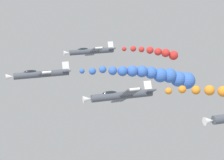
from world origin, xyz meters
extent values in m
cylinder|color=#474C56|center=(5.67, 10.44, 78.59)|extent=(1.42, 9.00, 1.42)
cone|color=white|center=(5.67, 15.54, 78.59)|extent=(1.35, 1.20, 1.35)
cube|color=#474C56|center=(5.63, 10.04, 78.50)|extent=(8.64, 1.90, 3.51)
cylinder|color=white|center=(1.34, 10.04, 80.17)|extent=(0.47, 1.40, 0.47)
cylinder|color=white|center=(9.91, 10.04, 76.83)|extent=(0.47, 1.40, 0.47)
cube|color=#474C56|center=(5.68, 6.44, 78.64)|extent=(3.61, 1.20, 1.55)
cube|color=white|center=(6.02, 6.34, 79.49)|extent=(0.71, 1.10, 1.54)
ellipsoid|color=black|center=(5.84, 12.24, 79.05)|extent=(1.00, 2.20, 0.94)
sphere|color=blue|center=(5.73, 3.63, 78.53)|extent=(0.89, 0.89, 0.89)
sphere|color=blue|center=(5.68, 1.82, 78.35)|extent=(1.24, 1.24, 1.24)
sphere|color=blue|center=(5.63, 0.01, 78.52)|extent=(1.28, 1.28, 1.28)
sphere|color=blue|center=(5.69, -1.81, 78.12)|extent=(1.56, 1.56, 1.56)
sphere|color=blue|center=(5.70, -3.62, 77.89)|extent=(1.82, 1.82, 1.82)
sphere|color=blue|center=(5.70, -5.43, 77.74)|extent=(2.03, 2.03, 2.03)
sphere|color=blue|center=(5.69, -7.24, 77.53)|extent=(2.14, 2.14, 2.14)
sphere|color=blue|center=(5.77, -9.05, 77.10)|extent=(2.22, 2.22, 2.22)
sphere|color=blue|center=(5.74, -10.87, 76.47)|extent=(2.63, 2.63, 2.63)
sphere|color=blue|center=(5.72, -12.68, 76.26)|extent=(2.71, 2.71, 2.71)
sphere|color=blue|center=(5.75, -14.49, 75.42)|extent=(2.89, 2.89, 2.89)
sphere|color=blue|center=(5.71, -16.30, 74.93)|extent=(3.21, 3.21, 3.21)
cylinder|color=#474C56|center=(-6.44, 0.39, 78.16)|extent=(1.51, 9.00, 1.51)
cone|color=white|center=(-6.44, 5.49, 78.16)|extent=(1.43, 1.20, 1.43)
cube|color=#474C56|center=(-6.49, -0.01, 78.07)|extent=(7.98, 1.90, 4.89)
cylinder|color=white|center=(-10.44, -0.01, 80.44)|extent=(0.49, 1.40, 0.49)
cylinder|color=white|center=(-2.55, -0.01, 75.71)|extent=(0.49, 1.40, 0.49)
cube|color=#474C56|center=(-6.41, -3.61, 78.20)|extent=(3.35, 1.20, 2.11)
cube|color=white|center=(-5.94, -3.71, 78.99)|extent=(0.94, 1.10, 1.44)
ellipsoid|color=black|center=(-6.19, 2.19, 78.58)|extent=(1.05, 2.20, 1.01)
sphere|color=orange|center=(-6.47, -6.81, 78.12)|extent=(1.04, 1.04, 1.04)
sphere|color=orange|center=(-6.54, -9.01, 78.17)|extent=(1.19, 1.19, 1.19)
sphere|color=orange|center=(-6.74, -11.20, 77.89)|extent=(1.35, 1.35, 1.35)
sphere|color=orange|center=(-6.93, -13.40, 77.70)|extent=(1.59, 1.59, 1.59)
sphere|color=orange|center=(-7.25, -15.60, 77.41)|extent=(1.71, 1.71, 1.71)
cylinder|color=#474C56|center=(17.79, -0.96, 78.77)|extent=(1.44, 9.00, 1.44)
cone|color=white|center=(17.79, 4.14, 78.77)|extent=(1.37, 1.20, 1.37)
cube|color=#474C56|center=(17.75, -1.36, 78.68)|extent=(8.56, 1.90, 3.70)
cylinder|color=white|center=(13.51, -1.36, 80.45)|extent=(0.47, 1.40, 0.47)
cylinder|color=white|center=(22.00, -1.36, 76.91)|extent=(0.47, 1.40, 0.47)
cube|color=#474C56|center=(17.81, -4.96, 78.82)|extent=(3.58, 1.20, 1.63)
cube|color=white|center=(18.16, -5.06, 79.66)|extent=(0.74, 1.10, 1.53)
ellipsoid|color=black|center=(17.98, 0.84, 79.23)|extent=(1.01, 2.20, 0.95)
sphere|color=red|center=(17.93, -7.93, 78.77)|extent=(0.95, 0.95, 0.95)
sphere|color=red|center=(17.83, -9.90, 78.70)|extent=(1.22, 1.22, 1.22)
sphere|color=red|center=(18.14, -11.87, 78.35)|extent=(1.24, 1.24, 1.24)
sphere|color=red|center=(18.22, -13.84, 78.01)|extent=(1.58, 1.58, 1.58)
sphere|color=red|center=(18.40, -15.81, 77.49)|extent=(1.65, 1.65, 1.65)
sphere|color=red|center=(18.78, -17.79, 76.99)|extent=(1.87, 1.87, 1.87)
sphere|color=red|center=(18.87, -19.76, 76.28)|extent=(2.09, 2.09, 2.09)
cone|color=white|center=(-18.13, -6.66, 78.45)|extent=(1.37, 1.20, 1.37)
camera|label=1|loc=(-53.30, 15.71, 96.88)|focal=59.30mm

